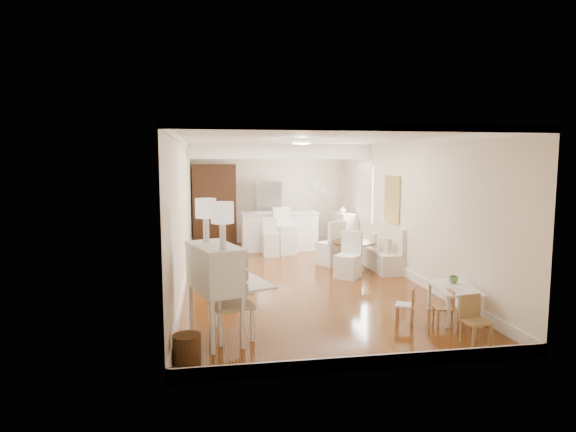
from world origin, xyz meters
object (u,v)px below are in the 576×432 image
object	(u,v)px
slip_chair_near	(348,255)
kids_chair_a	(443,307)
secretary_bureau	(215,293)
sideboard	(344,230)
kids_chair_c	(476,320)
slip_chair_far	(330,243)
fridge	(281,213)
kids_chair_b	(405,304)
breakfast_counter	(279,231)
bar_stool_right	(285,231)
bar_stool_left	(271,237)
gustavian_armchair	(231,303)
wicker_basket	(187,348)
dining_table	(353,256)
kids_table	(454,302)
pantry_cabinet	(214,205)

from	to	relation	value
slip_chair_near	kids_chair_a	bearing A→B (deg)	-39.70
secretary_bureau	kids_chair_a	size ratio (longest dim) A/B	2.42
sideboard	kids_chair_c	bearing A→B (deg)	-98.51
slip_chair_far	fridge	distance (m)	3.14
kids_chair_b	breakfast_counter	distance (m)	6.18
kids_chair_c	fridge	xyz separation A→B (m)	(-1.33, 8.11, 0.58)
secretary_bureau	bar_stool_right	size ratio (longest dim) A/B	1.07
sideboard	bar_stool_left	bearing A→B (deg)	-161.83
gustavian_armchair	wicker_basket	distance (m)	0.95
kids_chair_a	dining_table	bearing A→B (deg)	-168.92
kids_table	slip_chair_near	world-z (taller)	slip_chair_near
kids_table	kids_chair_a	distance (m)	0.43
breakfast_counter	sideboard	size ratio (longest dim) A/B	2.03
secretary_bureau	gustavian_armchair	world-z (taller)	secretary_bureau
wicker_basket	kids_chair_c	world-z (taller)	kids_chair_c
dining_table	bar_stool_left	distance (m)	2.47
breakfast_counter	fridge	world-z (taller)	fridge
slip_chair_far	bar_stool_right	distance (m)	1.64
bar_stool_right	fridge	world-z (taller)	fridge
gustavian_armchair	wicker_basket	xyz separation A→B (m)	(-0.56, -0.70, -0.32)
kids_table	pantry_cabinet	xyz separation A→B (m)	(-3.50, 7.09, 0.91)
wicker_basket	bar_stool_left	size ratio (longest dim) A/B	0.35
gustavian_armchair	kids_chair_a	size ratio (longest dim) A/B	1.83
breakfast_counter	bar_stool_right	xyz separation A→B (m)	(0.05, -0.58, 0.09)
wicker_basket	bar_stool_left	xyz separation A→B (m)	(1.81, 6.23, 0.31)
pantry_cabinet	gustavian_armchair	bearing A→B (deg)	-89.15
pantry_cabinet	kids_chair_c	bearing A→B (deg)	-68.34
slip_chair_far	pantry_cabinet	world-z (taller)	pantry_cabinet
kids_chair_c	bar_stool_right	size ratio (longest dim) A/B	0.54
kids_chair_c	slip_chair_far	world-z (taller)	slip_chair_far
secretary_bureau	kids_chair_b	world-z (taller)	secretary_bureau
secretary_bureau	bar_stool_right	distance (m)	6.04
secretary_bureau	bar_stool_right	world-z (taller)	secretary_bureau
secretary_bureau	sideboard	size ratio (longest dim) A/B	1.28
kids_table	pantry_cabinet	distance (m)	7.96
kids_chair_b	slip_chair_near	bearing A→B (deg)	-150.79
kids_chair_c	sideboard	world-z (taller)	sideboard
kids_chair_b	dining_table	xyz separation A→B (m)	(0.26, 3.40, 0.04)
kids_chair_b	pantry_cabinet	xyz separation A→B (m)	(-2.67, 7.18, 0.87)
wicker_basket	secretary_bureau	bearing A→B (deg)	62.86
wicker_basket	slip_chair_near	world-z (taller)	slip_chair_near
kids_table	sideboard	world-z (taller)	sideboard
wicker_basket	dining_table	xyz separation A→B (m)	(3.38, 4.32, 0.15)
bar_stool_right	slip_chair_far	bearing A→B (deg)	-79.58
kids_chair_a	secretary_bureau	bearing A→B (deg)	-82.14
kids_chair_c	pantry_cabinet	distance (m)	8.80
bar_stool_left	sideboard	xyz separation A→B (m)	(2.18, 0.98, 0.00)
fridge	kids_table	bearing A→B (deg)	-77.23
kids_table	slip_chair_far	size ratio (longest dim) A/B	0.94
wicker_basket	bar_stool_right	xyz separation A→B (m)	(2.20, 6.43, 0.44)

